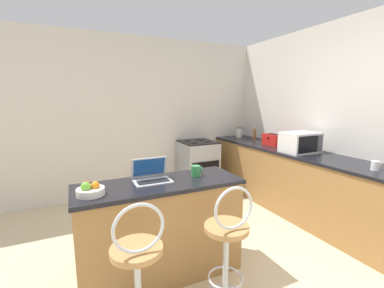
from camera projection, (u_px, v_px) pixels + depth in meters
name	position (u px, v px, depth m)	size (l,w,h in m)	color
wall_back	(145.00, 117.00, 4.31)	(12.00, 0.06, 2.60)	silver
breakfast_bar	(161.00, 229.00, 2.31)	(1.44, 0.53, 0.89)	#9E703D
counter_right	(294.00, 181.00, 3.67)	(0.66, 3.33, 0.89)	#9E703D
bar_stool_near	(138.00, 277.00, 1.66)	(0.40, 0.40, 1.00)	silver
bar_stool_far	(227.00, 251.00, 1.94)	(0.40, 0.40, 1.00)	silver
laptop	(151.00, 175.00, 2.27)	(0.32, 0.24, 0.20)	#B7BABF
microwave	(300.00, 142.00, 3.48)	(0.48, 0.35, 0.27)	white
toaster	(273.00, 140.00, 4.04)	(0.21, 0.31, 0.17)	red
stove_range	(198.00, 166.00, 4.49)	(0.58, 0.61, 0.89)	#9EA3A8
storage_jar	(239.00, 132.00, 4.86)	(0.12, 0.12, 0.19)	silver
mug_white	(375.00, 166.00, 2.60)	(0.09, 0.08, 0.10)	white
pepper_mill	(254.00, 134.00, 4.49)	(0.06, 0.06, 0.22)	brown
mug_green	(196.00, 171.00, 2.40)	(0.10, 0.09, 0.10)	#338447
fruit_bowl	(90.00, 190.00, 1.92)	(0.21, 0.21, 0.11)	silver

